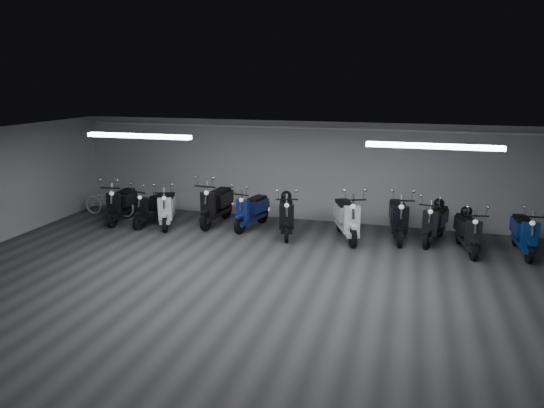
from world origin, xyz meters
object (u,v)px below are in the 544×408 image
(scooter_2, at_px, (167,203))
(scooter_3, at_px, (216,198))
(scooter_4, at_px, (251,205))
(scooter_9, at_px, (468,226))
(bicycle, at_px, (109,198))
(scooter_8, at_px, (435,217))
(scooter_0, at_px, (121,198))
(scooter_7, at_px, (399,212))
(scooter_1, at_px, (153,202))
(helmet_0, at_px, (467,211))
(helmet_2, at_px, (439,203))
(helmet_1, at_px, (286,196))
(scooter_6, at_px, (347,211))
(scooter_10, at_px, (525,227))
(scooter_5, at_px, (286,210))

(scooter_2, relative_size, scooter_3, 0.89)
(scooter_4, height_order, scooter_9, scooter_4)
(scooter_2, height_order, scooter_3, scooter_3)
(bicycle, bearing_deg, scooter_8, -87.23)
(scooter_0, bearing_deg, scooter_8, -3.95)
(scooter_3, bearing_deg, scooter_7, 3.26)
(scooter_0, bearing_deg, scooter_9, -7.24)
(scooter_0, distance_m, scooter_2, 1.44)
(scooter_1, distance_m, scooter_8, 7.41)
(scooter_2, xyz_separation_m, scooter_4, (2.27, 0.43, -0.01))
(helmet_0, distance_m, helmet_2, 0.77)
(scooter_0, distance_m, helmet_2, 8.51)
(scooter_0, height_order, scooter_8, scooter_0)
(scooter_9, bearing_deg, scooter_7, 151.82)
(scooter_1, bearing_deg, helmet_1, 18.74)
(scooter_2, distance_m, helmet_1, 3.29)
(scooter_3, bearing_deg, scooter_1, -159.22)
(helmet_1, bearing_deg, scooter_9, -4.39)
(scooter_7, distance_m, helmet_1, 2.86)
(scooter_1, xyz_separation_m, scooter_3, (1.64, 0.52, 0.10))
(scooter_0, bearing_deg, scooter_6, -5.72)
(helmet_1, bearing_deg, scooter_8, 2.23)
(scooter_8, relative_size, scooter_10, 1.01)
(scooter_10, bearing_deg, scooter_3, 174.26)
(helmet_1, bearing_deg, scooter_7, 3.68)
(scooter_0, height_order, helmet_1, scooter_0)
(scooter_1, distance_m, scooter_7, 6.54)
(scooter_2, height_order, bicycle, scooter_2)
(scooter_2, bearing_deg, bicycle, 146.96)
(scooter_2, xyz_separation_m, helmet_0, (7.63, 0.26, 0.25))
(scooter_1, bearing_deg, scooter_4, 22.09)
(scooter_2, height_order, scooter_9, scooter_2)
(scooter_2, distance_m, bicycle, 2.20)
(scooter_8, height_order, scooter_10, scooter_8)
(scooter_4, bearing_deg, helmet_2, 16.92)
(scooter_9, xyz_separation_m, helmet_2, (-0.64, 0.72, 0.31))
(scooter_8, distance_m, helmet_0, 0.76)
(scooter_4, distance_m, scooter_8, 4.70)
(scooter_1, distance_m, scooter_9, 8.10)
(helmet_0, bearing_deg, scooter_4, 178.13)
(scooter_3, bearing_deg, helmet_1, -1.76)
(scooter_5, height_order, helmet_2, scooter_5)
(scooter_3, height_order, scooter_8, scooter_3)
(scooter_5, bearing_deg, scooter_6, -12.21)
(scooter_5, bearing_deg, helmet_0, -13.17)
(scooter_7, bearing_deg, scooter_10, -14.12)
(scooter_8, height_order, bicycle, scooter_8)
(scooter_2, relative_size, scooter_9, 1.04)
(scooter_2, xyz_separation_m, scooter_3, (1.21, 0.54, 0.08))
(scooter_5, relative_size, helmet_1, 6.42)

